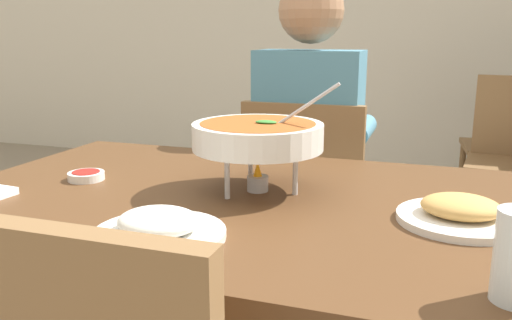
{
  "coord_description": "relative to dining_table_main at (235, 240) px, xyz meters",
  "views": [
    {
      "loc": [
        0.41,
        -1.07,
        1.12
      ],
      "look_at": [
        0.0,
        0.15,
        0.81
      ],
      "focal_mm": 37.15,
      "sensor_mm": 36.0,
      "label": 1
    }
  ],
  "objects": [
    {
      "name": "curry_bowl",
      "position": [
        0.04,
        0.05,
        0.24
      ],
      "size": [
        0.33,
        0.3,
        0.26
      ],
      "color": "silver",
      "rests_on": "dining_table_main"
    },
    {
      "name": "chair_diner_main",
      "position": [
        -0.0,
        0.73,
        -0.15
      ],
      "size": [
        0.44,
        0.44,
        0.9
      ],
      "color": "brown",
      "rests_on": "ground_plane"
    },
    {
      "name": "diner_main",
      "position": [
        0.0,
        0.76,
        0.09
      ],
      "size": [
        0.4,
        0.45,
        1.31
      ],
      "color": "#2D2D38",
      "rests_on": "ground_plane"
    },
    {
      "name": "chair_bg_right",
      "position": [
        0.83,
        2.09,
        -0.15
      ],
      "size": [
        0.49,
        0.49,
        0.9
      ],
      "color": "brown",
      "rests_on": "ground_plane"
    },
    {
      "name": "appetizer_plate",
      "position": [
        0.48,
        -0.02,
        0.13
      ],
      "size": [
        0.24,
        0.24,
        0.06
      ],
      "color": "white",
      "rests_on": "dining_table_main"
    },
    {
      "name": "sauce_dish",
      "position": [
        -0.4,
        0.01,
        0.12
      ],
      "size": [
        0.09,
        0.09,
        0.02
      ],
      "color": "white",
      "rests_on": "dining_table_main"
    },
    {
      "name": "dining_table_main",
      "position": [
        0.0,
        0.0,
        0.0
      ],
      "size": [
        1.35,
        0.89,
        0.76
      ],
      "color": "#51331C",
      "rests_on": "ground_plane"
    },
    {
      "name": "rice_plate",
      "position": [
        -0.04,
        -0.28,
        0.13
      ],
      "size": [
        0.24,
        0.24,
        0.06
      ],
      "color": "white",
      "rests_on": "dining_table_main"
    }
  ]
}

